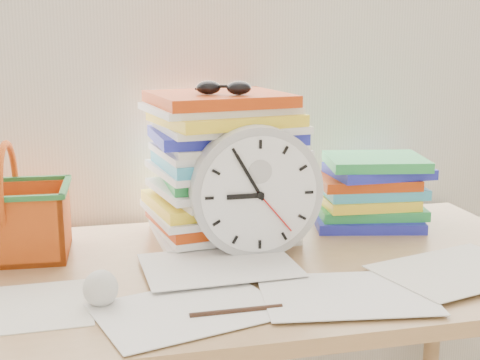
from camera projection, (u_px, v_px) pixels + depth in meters
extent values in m
cube|color=#A37A4C|center=(229.00, 273.00, 1.36)|extent=(1.40, 0.70, 0.03)
cylinder|color=#A37A4C|center=(432.00, 342.00, 1.88)|extent=(0.04, 0.04, 0.72)
cylinder|color=#B3B3B3|center=(256.00, 192.00, 1.39)|extent=(0.28, 0.06, 0.28)
sphere|color=silver|center=(100.00, 288.00, 1.16)|extent=(0.06, 0.06, 0.06)
cylinder|color=black|center=(236.00, 311.00, 1.13)|extent=(0.16, 0.01, 0.01)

